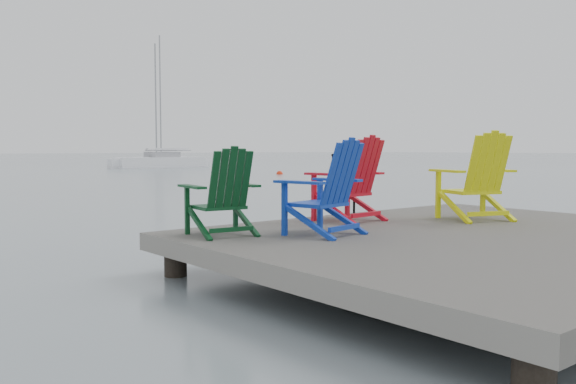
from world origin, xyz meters
TOP-DOWN VIEW (x-y plane):
  - ground at (0.00, 0.00)m, footprint 400.00×400.00m
  - dock at (0.00, 0.00)m, footprint 6.00×5.00m
  - handrail at (0.25, 2.45)m, footprint 0.48×0.04m
  - chair_green at (-2.38, 1.68)m, footprint 0.85×0.80m
  - chair_blue at (-1.44, 0.99)m, footprint 0.95×0.90m
  - chair_red at (-0.28, 1.76)m, footprint 0.94×0.88m
  - chair_yellow at (1.14, 0.76)m, footprint 1.13×1.08m
  - sailboat_mid at (18.58, 44.03)m, footprint 7.67×7.19m
  - sailboat_far at (16.91, 40.44)m, footprint 7.26×2.20m
  - buoy_a at (8.05, 16.04)m, footprint 0.33×0.33m
  - buoy_c at (15.84, 23.72)m, footprint 0.39×0.39m

SIDE VIEW (x-z plane):
  - ground at x=0.00m, z-range 0.00..0.00m
  - buoy_a at x=8.05m, z-range -0.17..0.17m
  - buoy_c at x=15.84m, z-range -0.20..0.20m
  - dock at x=0.00m, z-range -0.35..1.05m
  - sailboat_mid at x=18.58m, z-range -5.41..6.12m
  - sailboat_far at x=16.91m, z-range -4.68..5.39m
  - chair_green at x=-2.38m, z-range 0.50..1.47m
  - chair_blue at x=-1.44m, z-range 0.50..1.56m
  - handrail at x=0.25m, z-range 0.59..1.49m
  - chair_red at x=-0.28m, z-range 0.50..1.62m
  - chair_yellow at x=1.14m, z-range 0.50..1.68m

